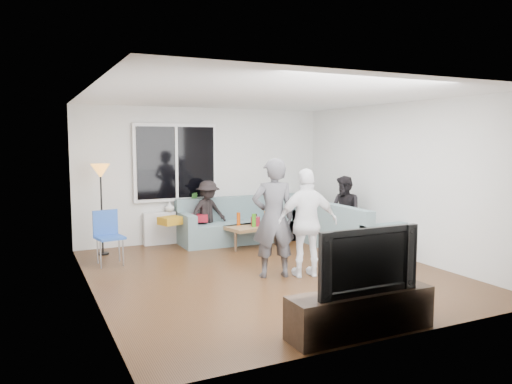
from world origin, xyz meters
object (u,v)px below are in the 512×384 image
spectator_right (345,212)px  player_left (273,218)px  sofa_right_section (350,227)px  side_chair (110,238)px  sofa_back_section (238,220)px  spectator_back (208,212)px  television (362,259)px  coffee_table (255,236)px  floor_lamp (102,210)px  player_right (307,223)px  tv_console (361,312)px

spectator_right → player_left: bearing=-67.8°
sofa_right_section → side_chair: 4.14m
sofa_back_section → spectator_back: 0.64m
player_left → television: (-0.16, -2.26, -0.08)m
television → side_chair: bearing=115.2°
sofa_back_section → spectator_right: spectator_right is taller
sofa_right_section → side_chair: (-4.07, 0.76, 0.01)m
coffee_table → spectator_right: spectator_right is taller
floor_lamp → player_right: 3.66m
sofa_right_section → tv_console: bearing=145.4°
sofa_right_section → player_left: 2.29m
television → tv_console: bearing=0.0°
spectator_right → player_right: bearing=-57.1°
spectator_back → side_chair: bearing=-172.5°
player_left → spectator_right: 2.34m
television → sofa_back_section: bearing=81.7°
sofa_back_section → sofa_right_section: size_ratio=1.15×
sofa_back_section → floor_lamp: size_ratio=1.47×
floor_lamp → sofa_back_section: bearing=0.2°
coffee_table → side_chair: side_chair is taller
sofa_right_section → spectator_right: spectator_right is taller
television → spectator_back: bearing=89.0°
sofa_right_section → side_chair: bearing=79.4°
spectator_back → player_right: bearing=-94.8°
spectator_right → television: spectator_right is taller
sofa_back_section → player_right: player_right is taller
side_chair → tv_console: side_chair is taller
floor_lamp → spectator_back: (1.95, 0.04, -0.17)m
spectator_back → tv_console: bearing=-106.8°
side_chair → player_right: size_ratio=0.55×
player_left → spectator_back: size_ratio=1.42×
spectator_right → television: 4.03m
spectator_back → tv_console: (-0.08, -4.80, -0.39)m
side_chair → floor_lamp: 0.87m
coffee_table → spectator_right: bearing=-31.0°
player_left → sofa_back_section: bearing=-88.2°
player_left → coffee_table: bearing=-94.1°
sofa_back_section → side_chair: bearing=-162.5°
spectator_back → television: 4.80m
side_chair → player_left: bearing=-51.3°
tv_console → floor_lamp: bearing=111.4°
sofa_back_section → player_left: player_left is taller
sofa_right_section → player_right: player_right is taller
spectator_right → tv_console: bearing=-39.6°
player_left → tv_console: player_left is taller
side_chair → television: television is taller
sofa_right_section → floor_lamp: 4.37m
side_chair → coffee_table: bearing=-5.6°
sofa_back_section → sofa_right_section: bearing=-46.1°
tv_console → sofa_right_section: bearing=55.4°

